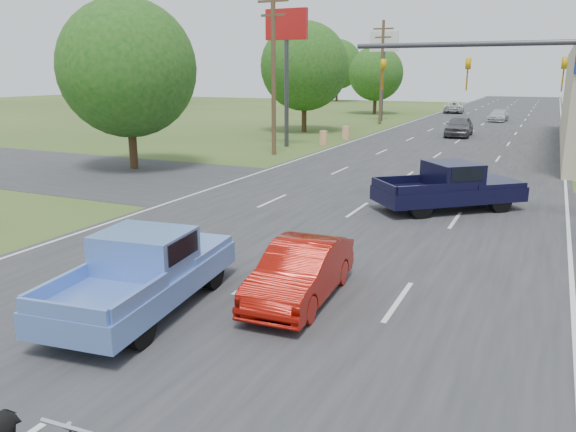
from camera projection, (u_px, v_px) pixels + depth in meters
The scene contains 20 objects.
main_road at pixel (457, 142), 42.29m from camera, with size 15.00×180.00×0.02m, color #2D2D30.
cross_road at pixel (373, 200), 22.98m from camera, with size 120.00×10.00×0.02m, color #2D2D30.
utility_pole_5 at pixel (273, 68), 34.34m from camera, with size 2.00×0.28×10.00m.
utility_pole_6 at pixel (382, 70), 55.40m from camera, with size 2.00×0.28×10.00m.
tree_0 at pixel (128, 69), 29.18m from camera, with size 7.14×7.14×8.84m.
tree_1 at pixel (304, 66), 48.20m from camera, with size 7.56×7.56×9.36m.
tree_2 at pixel (376, 73), 69.71m from camera, with size 6.72×6.72×8.32m.
tree_4 at pixel (156, 62), 93.88m from camera, with size 9.24×9.24×11.44m.
tree_6 at pixel (337, 64), 101.25m from camera, with size 8.82×8.82×10.92m.
barrel_2 at pixel (323, 138), 40.39m from camera, with size 0.56×0.56×1.00m, color orange.
barrel_3 at pixel (346, 133), 43.78m from camera, with size 0.56×0.56×1.00m, color orange.
pole_sign_left_near at pixel (286, 40), 37.80m from camera, with size 3.00×0.35×9.20m.
pole_sign_left_far at pixel (384, 52), 58.86m from camera, with size 3.00×0.35×9.20m.
signal_mast at pixel (540, 81), 18.53m from camera, with size 9.12×0.40×7.00m.
red_convertible at pixel (300, 272), 12.71m from camera, with size 1.41×4.06×1.34m, color #930E06.
blue_pickup at pixel (147, 269), 12.26m from camera, with size 2.68×5.49×1.75m.
navy_pickup at pixel (452, 186), 21.09m from camera, with size 5.51×5.19×1.82m.
distant_car_grey at pixel (459, 126), 45.59m from camera, with size 1.95×4.84×1.65m, color #535257.
distant_car_silver at pixel (499, 116), 59.68m from camera, with size 1.74×4.28×1.24m, color silver.
distant_car_white at pixel (454, 107), 72.28m from camera, with size 2.39×5.19×1.44m, color silver.
Camera 1 is at (6.35, -3.80, 5.06)m, focal length 35.00 mm.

